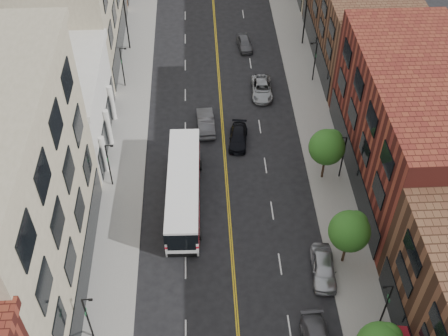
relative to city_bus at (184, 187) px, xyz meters
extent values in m
cube|color=gray|center=(-5.92, 13.50, -1.88)|extent=(4.00, 110.00, 0.15)
cube|color=gray|center=(14.08, 13.50, -1.88)|extent=(4.00, 110.00, 0.15)
cube|color=silver|center=(-12.92, 9.50, 2.04)|extent=(10.00, 14.00, 8.00)
cube|color=maroon|center=(21.08, 2.50, 4.04)|extent=(10.00, 22.00, 12.00)
cube|color=brown|center=(21.08, 23.50, 3.04)|extent=(10.00, 20.00, 10.00)
cylinder|color=black|center=(13.38, -7.50, -0.56)|extent=(0.22, 0.22, 2.50)
sphere|color=#1D5618|center=(13.38, -7.50, 2.09)|extent=(3.40, 3.40, 3.40)
sphere|color=#1D5618|center=(13.88, -7.10, 2.60)|extent=(2.04, 2.04, 2.04)
cylinder|color=black|center=(13.38, 2.50, -0.56)|extent=(0.22, 0.22, 2.50)
sphere|color=#1D5618|center=(13.38, 2.50, 2.09)|extent=(3.40, 3.40, 3.40)
sphere|color=#1D5618|center=(13.88, 2.90, 2.60)|extent=(2.04, 2.04, 2.04)
cylinder|color=black|center=(-6.92, -13.50, 0.69)|extent=(0.14, 0.14, 5.00)
cylinder|color=black|center=(-6.57, -13.50, 3.19)|extent=(0.70, 0.10, 0.10)
cube|color=black|center=(-6.32, -13.50, 3.14)|extent=(0.28, 0.14, 0.14)
cube|color=#19592D|center=(-6.92, -13.50, 1.59)|extent=(0.04, 0.55, 0.35)
cylinder|color=black|center=(-6.92, 2.50, 0.69)|extent=(0.14, 0.14, 5.00)
cylinder|color=black|center=(-6.57, 2.50, 3.19)|extent=(0.70, 0.10, 0.10)
cube|color=black|center=(-6.32, 2.50, 3.14)|extent=(0.28, 0.14, 0.14)
cube|color=#19592D|center=(-6.92, 2.50, 1.59)|extent=(0.04, 0.55, 0.35)
cylinder|color=black|center=(-6.92, 18.50, 0.69)|extent=(0.14, 0.14, 5.00)
cylinder|color=black|center=(-6.57, 18.50, 3.19)|extent=(0.70, 0.10, 0.10)
cube|color=black|center=(-6.32, 18.50, 3.14)|extent=(0.28, 0.14, 0.14)
cube|color=#19592D|center=(-6.92, 18.50, 1.59)|extent=(0.04, 0.55, 0.35)
cylinder|color=black|center=(15.08, -13.50, 0.69)|extent=(0.14, 0.14, 5.00)
cylinder|color=black|center=(14.73, -13.50, 3.19)|extent=(0.70, 0.10, 0.10)
cube|color=black|center=(14.48, -13.50, 3.14)|extent=(0.28, 0.14, 0.14)
cube|color=#19592D|center=(15.08, -13.50, 1.59)|extent=(0.04, 0.55, 0.35)
cylinder|color=black|center=(15.08, 2.50, 0.69)|extent=(0.14, 0.14, 5.00)
cylinder|color=black|center=(14.73, 2.50, 3.19)|extent=(0.70, 0.10, 0.10)
cube|color=black|center=(14.48, 2.50, 3.14)|extent=(0.28, 0.14, 0.14)
cube|color=#19592D|center=(15.08, 2.50, 1.59)|extent=(0.04, 0.55, 0.35)
cylinder|color=black|center=(15.08, 18.50, 0.69)|extent=(0.14, 0.14, 5.00)
cylinder|color=black|center=(14.73, 18.50, 3.19)|extent=(0.70, 0.10, 0.10)
cube|color=black|center=(14.48, 18.50, 3.14)|extent=(0.28, 0.14, 0.14)
cube|color=#19592D|center=(15.08, 18.50, 1.59)|extent=(0.04, 0.55, 0.35)
cylinder|color=black|center=(-6.92, 26.50, 1.79)|extent=(0.18, 0.18, 7.20)
cylinder|color=black|center=(15.08, 26.50, 1.79)|extent=(0.18, 0.18, 7.20)
cube|color=white|center=(0.00, 0.01, -0.17)|extent=(3.15, 13.11, 3.15)
cube|color=black|center=(0.00, 0.01, 0.60)|extent=(3.20, 13.15, 1.14)
cube|color=#B80D1B|center=(0.00, 0.01, -0.49)|extent=(3.20, 13.15, 0.24)
cube|color=black|center=(-0.16, -6.53, 0.11)|extent=(2.39, 0.12, 1.74)
cylinder|color=black|center=(-1.54, -4.30, -1.44)|extent=(0.33, 1.05, 1.04)
cylinder|color=black|center=(1.33, -4.37, -1.44)|extent=(0.33, 1.05, 1.04)
cylinder|color=black|center=(-1.33, 4.39, -1.44)|extent=(0.33, 1.05, 1.04)
cylinder|color=black|center=(1.54, 4.32, -1.44)|extent=(0.33, 1.05, 1.04)
imported|color=#B1B3B9|center=(11.48, -8.66, -1.14)|extent=(2.25, 4.92, 1.63)
imported|color=#494A4E|center=(2.28, 10.55, -1.14)|extent=(1.96, 5.03, 1.63)
imported|color=black|center=(5.58, 8.10, -1.31)|extent=(2.37, 4.66, 1.30)
imported|color=#95989C|center=(8.85, 16.31, -1.25)|extent=(2.55, 5.18, 1.41)
imported|color=#56575C|center=(7.61, 26.02, -1.27)|extent=(2.06, 4.20, 1.38)
camera|label=1|loc=(1.92, -35.39, 37.15)|focal=45.00mm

